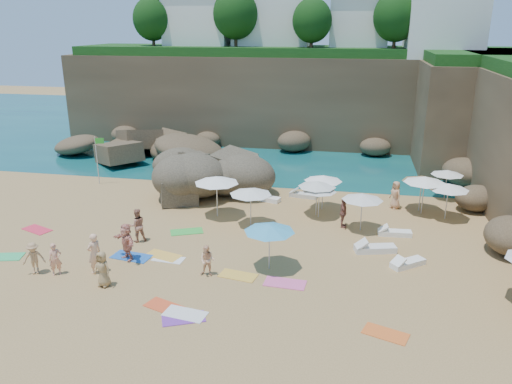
% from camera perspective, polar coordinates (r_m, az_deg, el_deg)
% --- Properties ---
extents(ground, '(120.00, 120.00, 0.00)m').
position_cam_1_polar(ground, '(25.86, -5.67, -6.02)').
color(ground, tan).
rests_on(ground, ground).
extents(seawater, '(120.00, 120.00, 0.00)m').
position_cam_1_polar(seawater, '(54.00, 3.46, 7.14)').
color(seawater, '#0C4751').
rests_on(seawater, ground).
extents(cliff_back, '(44.00, 8.00, 8.00)m').
position_cam_1_polar(cliff_back, '(48.19, 5.13, 10.53)').
color(cliff_back, brown).
rests_on(cliff_back, ground).
extents(cliff_corner, '(10.00, 12.00, 8.00)m').
position_cam_1_polar(cliff_corner, '(44.14, 24.32, 8.22)').
color(cliff_corner, brown).
rests_on(cliff_corner, ground).
extents(rock_promontory, '(12.00, 7.00, 2.00)m').
position_cam_1_polar(rock_promontory, '(43.80, -13.57, 3.91)').
color(rock_promontory, brown).
rests_on(rock_promontory, ground).
extents(clifftop_buildings, '(28.48, 9.48, 7.00)m').
position_cam_1_polar(clifftop_buildings, '(48.42, 6.69, 19.11)').
color(clifftop_buildings, white).
rests_on(clifftop_buildings, cliff_back).
extents(clifftop_trees, '(35.60, 23.82, 4.40)m').
position_cam_1_polar(clifftop_trees, '(42.03, 8.55, 19.15)').
color(clifftop_trees, '#11380F').
rests_on(clifftop_trees, ground).
extents(marina_masts, '(3.10, 0.10, 6.00)m').
position_cam_1_polar(marina_masts, '(58.00, -13.14, 10.50)').
color(marina_masts, white).
rests_on(marina_masts, ground).
extents(rock_outcrop, '(9.84, 7.99, 3.56)m').
position_cam_1_polar(rock_outcrop, '(34.31, -6.91, 0.24)').
color(rock_outcrop, brown).
rests_on(rock_outcrop, ground).
extents(flag_pole, '(0.66, 0.18, 3.41)m').
position_cam_1_polar(flag_pole, '(36.43, -17.62, 4.14)').
color(flag_pole, silver).
rests_on(flag_pole, ground).
extents(parasol_0, '(2.01, 2.01, 1.90)m').
position_cam_1_polar(parasol_0, '(28.96, 7.26, 0.37)').
color(parasol_0, silver).
rests_on(parasol_0, ground).
extents(parasol_1, '(2.29, 2.29, 2.16)m').
position_cam_1_polar(parasol_1, '(30.17, 7.70, 1.58)').
color(parasol_1, silver).
rests_on(parasol_1, ground).
extents(parasol_2, '(2.44, 2.44, 2.30)m').
position_cam_1_polar(parasol_2, '(30.81, 18.73, 1.35)').
color(parasol_2, silver).
rests_on(parasol_2, ground).
extents(parasol_3, '(2.03, 2.03, 1.92)m').
position_cam_1_polar(parasol_3, '(34.11, 21.03, 2.10)').
color(parasol_3, silver).
rests_on(parasol_3, ground).
extents(parasol_4, '(2.23, 2.23, 2.11)m').
position_cam_1_polar(parasol_4, '(27.41, 12.08, -0.55)').
color(parasol_4, silver).
rests_on(parasol_4, ground).
extents(parasol_5, '(2.59, 2.59, 2.45)m').
position_cam_1_polar(parasol_5, '(28.79, -4.54, 1.41)').
color(parasol_5, silver).
rests_on(parasol_5, ground).
extents(parasol_6, '(2.34, 2.34, 2.21)m').
position_cam_1_polar(parasol_6, '(31.25, 18.46, 1.45)').
color(parasol_6, silver).
rests_on(parasol_6, ground).
extents(parasol_7, '(2.22, 2.22, 2.10)m').
position_cam_1_polar(parasol_7, '(29.21, 7.00, 0.92)').
color(parasol_7, silver).
rests_on(parasol_7, ground).
extents(parasol_8, '(2.28, 2.28, 2.15)m').
position_cam_1_polar(parasol_8, '(30.42, 21.17, 0.58)').
color(parasol_8, silver).
rests_on(parasol_8, ground).
extents(parasol_9, '(2.35, 2.35, 2.22)m').
position_cam_1_polar(parasol_9, '(27.39, -0.61, 0.09)').
color(parasol_9, silver).
rests_on(parasol_9, ground).
extents(parasol_10, '(2.34, 2.34, 2.21)m').
position_cam_1_polar(parasol_10, '(22.55, 1.55, -4.12)').
color(parasol_10, silver).
rests_on(parasol_10, ground).
extents(lounger_0, '(1.64, 0.86, 0.24)m').
position_cam_1_polar(lounger_0, '(34.28, -2.27, 0.57)').
color(lounger_0, silver).
rests_on(lounger_0, ground).
extents(lounger_1, '(1.93, 1.10, 0.29)m').
position_cam_1_polar(lounger_1, '(31.95, 1.17, -0.75)').
color(lounger_1, white).
rests_on(lounger_1, ground).
extents(lounger_2, '(1.85, 0.86, 0.28)m').
position_cam_1_polar(lounger_2, '(32.72, 5.42, -0.37)').
color(lounger_2, silver).
rests_on(lounger_2, ground).
extents(lounger_3, '(2.13, 1.17, 0.32)m').
position_cam_1_polar(lounger_3, '(25.63, 13.46, -6.33)').
color(lounger_3, white).
rests_on(lounger_3, ground).
extents(lounger_4, '(1.78, 0.69, 0.27)m').
position_cam_1_polar(lounger_4, '(27.80, 15.57, -4.53)').
color(lounger_4, white).
rests_on(lounger_4, ground).
extents(lounger_5, '(1.73, 1.54, 0.27)m').
position_cam_1_polar(lounger_5, '(24.60, 16.97, -7.80)').
color(lounger_5, white).
rests_on(lounger_5, ground).
extents(towel_2, '(1.78, 1.30, 0.03)m').
position_cam_1_polar(towel_2, '(20.83, -10.43, -12.74)').
color(towel_2, '#E54C24').
rests_on(towel_2, ground).
extents(towel_3, '(1.97, 1.32, 0.03)m').
position_cam_1_polar(towel_3, '(27.35, -26.88, -6.63)').
color(towel_3, '#34B868').
rests_on(towel_3, ground).
extents(towel_4, '(1.92, 1.32, 0.03)m').
position_cam_1_polar(towel_4, '(24.97, -10.56, -7.17)').
color(towel_4, gold).
rests_on(towel_4, ground).
extents(towel_5, '(1.57, 0.88, 0.03)m').
position_cam_1_polar(towel_5, '(24.60, -9.98, -7.56)').
color(towel_5, white).
rests_on(towel_5, ground).
extents(towel_6, '(1.84, 1.42, 0.03)m').
position_cam_1_polar(towel_6, '(19.98, -8.28, -14.10)').
color(towel_6, purple).
rests_on(towel_6, ground).
extents(towel_7, '(1.87, 1.40, 0.03)m').
position_cam_1_polar(towel_7, '(30.06, -23.74, -3.95)').
color(towel_7, '#EA2944').
rests_on(towel_7, ground).
extents(towel_8, '(2.03, 1.23, 0.03)m').
position_cam_1_polar(towel_8, '(25.20, -14.05, -7.17)').
color(towel_8, blue).
rests_on(towel_8, ground).
extents(towel_9, '(1.86, 1.01, 0.03)m').
position_cam_1_polar(towel_9, '(22.17, 3.33, -10.36)').
color(towel_9, '#EC5C9E').
rests_on(towel_9, ground).
extents(towel_10, '(1.79, 1.30, 0.03)m').
position_cam_1_polar(towel_10, '(19.54, 14.58, -15.39)').
color(towel_10, orange).
rests_on(towel_10, ground).
extents(towel_11, '(1.95, 1.49, 0.03)m').
position_cam_1_polar(towel_11, '(27.53, -7.93, -4.50)').
color(towel_11, green).
rests_on(towel_11, ground).
extents(towel_12, '(1.80, 1.12, 0.03)m').
position_cam_1_polar(towel_12, '(22.77, -2.06, -9.52)').
color(towel_12, gold).
rests_on(towel_12, ground).
extents(towel_13, '(1.80, 1.09, 0.03)m').
position_cam_1_polar(towel_13, '(20.24, -8.10, -13.63)').
color(towel_13, silver).
rests_on(towel_13, ground).
extents(person_stand_0, '(0.66, 0.62, 1.52)m').
position_cam_1_polar(person_stand_0, '(24.26, -21.96, -7.15)').
color(person_stand_0, tan).
rests_on(person_stand_0, ground).
extents(person_stand_1, '(1.10, 1.05, 1.79)m').
position_cam_1_polar(person_stand_1, '(26.52, -13.42, -3.72)').
color(person_stand_1, '#B6775B').
rests_on(person_stand_1, ground).
extents(person_stand_2, '(1.09, 0.63, 1.58)m').
position_cam_1_polar(person_stand_2, '(36.11, 0.19, 2.63)').
color(person_stand_2, tan).
rests_on(person_stand_2, ground).
extents(person_stand_3, '(0.43, 1.02, 1.73)m').
position_cam_1_polar(person_stand_3, '(27.99, 9.94, -2.33)').
color(person_stand_3, brown).
rests_on(person_stand_3, ground).
extents(person_stand_4, '(0.85, 0.95, 1.72)m').
position_cam_1_polar(person_stand_4, '(31.60, 15.66, -0.31)').
color(person_stand_4, tan).
rests_on(person_stand_4, ground).
extents(person_stand_5, '(1.58, 0.66, 1.65)m').
position_cam_1_polar(person_stand_5, '(32.96, -4.57, 1.06)').
color(person_stand_5, '#AA6D55').
rests_on(person_stand_5, ground).
extents(person_stand_6, '(0.73, 0.83, 1.91)m').
position_cam_1_polar(person_stand_6, '(23.77, -18.00, -6.68)').
color(person_stand_6, '#F8B88D').
rests_on(person_stand_6, ground).
extents(person_lie_0, '(1.50, 1.75, 0.40)m').
position_cam_1_polar(person_lie_0, '(24.95, -23.88, -8.11)').
color(person_lie_0, tan).
rests_on(person_lie_0, ground).
extents(person_lie_2, '(1.10, 1.71, 0.42)m').
position_cam_1_polar(person_lie_2, '(22.81, -16.98, -9.78)').
color(person_lie_2, '#9E7E4F').
rests_on(person_lie_2, ground).
extents(person_lie_3, '(2.42, 2.45, 0.48)m').
position_cam_1_polar(person_lie_3, '(24.88, -14.48, -6.99)').
color(person_lie_3, tan).
rests_on(person_lie_3, ground).
extents(person_lie_5, '(0.71, 1.43, 0.54)m').
position_cam_1_polar(person_lie_5, '(22.76, -5.55, -8.89)').
color(person_lie_5, '#F8BB8D').
rests_on(person_lie_5, ground).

